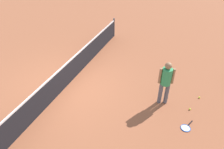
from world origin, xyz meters
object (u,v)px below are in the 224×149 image
object	(u,v)px
tennis_racket_near_player	(186,128)
tennis_ball_midcourt	(190,109)
tennis_ball_by_net	(199,97)
player_near_side	(166,80)

from	to	relation	value
tennis_racket_near_player	tennis_ball_midcourt	bearing A→B (deg)	-1.57
tennis_racket_near_player	tennis_ball_by_net	world-z (taller)	tennis_ball_by_net
tennis_racket_near_player	tennis_ball_by_net	bearing A→B (deg)	-9.76
player_near_side	tennis_racket_near_player	world-z (taller)	player_near_side
tennis_ball_by_net	tennis_ball_midcourt	distance (m)	0.81
tennis_racket_near_player	tennis_ball_midcourt	distance (m)	0.88
tennis_ball_by_net	tennis_ball_midcourt	size ratio (longest dim) A/B	1.00
player_near_side	tennis_ball_by_net	bearing A→B (deg)	-58.62
tennis_ball_midcourt	tennis_racket_near_player	bearing A→B (deg)	178.43
player_near_side	tennis_ball_midcourt	world-z (taller)	player_near_side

